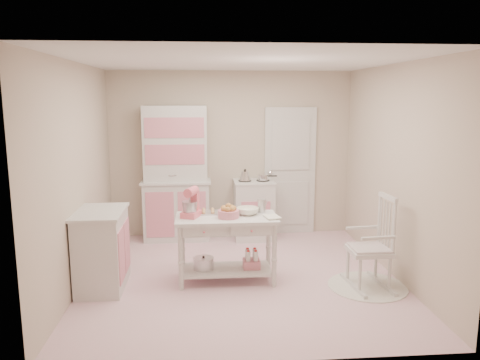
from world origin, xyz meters
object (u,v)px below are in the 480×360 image
Objects in this scene: stand_mixer at (191,203)px; work_table at (227,249)px; stove at (254,210)px; bread_basket at (228,214)px; base_cabinet at (102,250)px; hutch at (176,174)px; rocking_chair at (370,242)px.

work_table is at bearing 19.18° from stand_mixer.
bread_basket is at bearing -105.82° from stove.
work_table is 4.80× the size of bread_basket.
bread_basket is at bearing 1.38° from base_cabinet.
base_cabinet is at bearing -112.69° from hutch.
bread_basket is at bearing -68.20° from work_table.
stand_mixer is (-0.42, 0.02, 0.57)m from work_table.
stove reaches higher than work_table.
rocking_chair is 4.40× the size of bread_basket.
stand_mixer is (0.26, -1.73, -0.07)m from hutch.
stove is at bearing -2.39° from hutch.
stand_mixer is at bearing 177.27° from work_table.
stand_mixer reaches higher than work_table.
stand_mixer reaches higher than bread_basket.
base_cabinet is 2.71× the size of stand_mixer.
stove is 2.32m from rocking_chair.
base_cabinet is (-1.97, -1.79, 0.00)m from stove.
rocking_chair is at bearing -11.31° from work_table.
hutch is 2.08m from base_cabinet.
stove is 1.86m from bread_basket.
stand_mixer reaches higher than stove.
rocking_chair reaches higher than bread_basket.
base_cabinet is (-0.77, -1.84, -0.58)m from hutch.
base_cabinet is 1.46m from work_table.
base_cabinet is 0.84× the size of rocking_chair.
stove is 2.66m from base_cabinet.
rocking_chair is 1.67m from bread_basket.
base_cabinet is 3.10m from rocking_chair.
bread_basket is (-1.62, 0.28, 0.30)m from rocking_chair.
hutch is 8.32× the size of bread_basket.
bread_basket is (0.70, -1.80, -0.19)m from hutch.
stove is at bearing 42.26° from base_cabinet.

